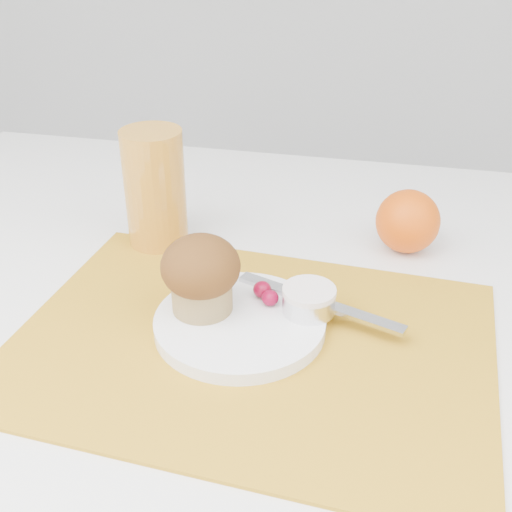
% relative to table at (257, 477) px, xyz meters
% --- Properties ---
extents(table, '(1.20, 0.80, 0.75)m').
position_rel_table_xyz_m(table, '(0.00, 0.00, 0.00)').
color(table, white).
rests_on(table, ground).
extents(placemat, '(0.52, 0.39, 0.00)m').
position_rel_table_xyz_m(placemat, '(0.03, -0.15, 0.38)').
color(placemat, '#C78C1B').
rests_on(placemat, table).
extents(plate, '(0.19, 0.19, 0.01)m').
position_rel_table_xyz_m(plate, '(0.01, -0.13, 0.39)').
color(plate, white).
rests_on(plate, placemat).
extents(ramekin, '(0.07, 0.07, 0.02)m').
position_rel_table_xyz_m(ramekin, '(0.08, -0.10, 0.41)').
color(ramekin, silver).
rests_on(ramekin, plate).
extents(cream, '(0.08, 0.08, 0.01)m').
position_rel_table_xyz_m(cream, '(0.08, -0.10, 0.42)').
color(cream, white).
rests_on(cream, ramekin).
extents(raspberry_near, '(0.02, 0.02, 0.02)m').
position_rel_table_xyz_m(raspberry_near, '(0.02, -0.08, 0.40)').
color(raspberry_near, '#580216').
rests_on(raspberry_near, plate).
extents(raspberry_far, '(0.02, 0.02, 0.02)m').
position_rel_table_xyz_m(raspberry_far, '(0.04, -0.10, 0.40)').
color(raspberry_far, '#5F021B').
rests_on(raspberry_far, plate).
extents(butter_knife, '(0.19, 0.08, 0.01)m').
position_rel_table_xyz_m(butter_knife, '(0.09, -0.08, 0.40)').
color(butter_knife, '#B6B7BF').
rests_on(butter_knife, plate).
extents(orange, '(0.08, 0.08, 0.08)m').
position_rel_table_xyz_m(orange, '(0.18, 0.10, 0.42)').
color(orange, '#F15808').
rests_on(orange, table).
extents(juice_glass, '(0.10, 0.10, 0.16)m').
position_rel_table_xyz_m(juice_glass, '(-0.15, 0.04, 0.45)').
color(juice_glass, orange).
rests_on(juice_glass, table).
extents(muffin, '(0.09, 0.09, 0.09)m').
position_rel_table_xyz_m(muffin, '(-0.04, -0.12, 0.44)').
color(muffin, '#A58750').
rests_on(muffin, plate).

